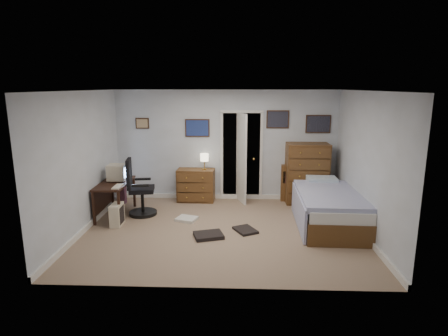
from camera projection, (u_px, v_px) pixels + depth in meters
The scene contains 15 objects.
floor at pixel (222, 231), 6.83m from camera, with size 5.00×4.00×0.02m, color gray.
computer_desk at pixel (111, 190), 7.52m from camera, with size 0.58×1.21×0.69m.
crt_monitor at pixel (117, 172), 7.59m from camera, with size 0.37×0.34×0.33m.
keyboard at pixel (118, 186), 7.13m from camera, with size 0.14×0.37×0.02m, color beige.
pc_tower at pixel (117, 215), 7.04m from camera, with size 0.20×0.39×0.41m.
office_chair at pixel (139, 193), 7.57m from camera, with size 0.65×0.65×1.17m.
media_stack at pixel (122, 186), 8.33m from camera, with size 0.16×0.16×0.80m, color maroon.
low_dresser at pixel (196, 185), 8.51m from camera, with size 0.83×0.42×0.74m, color brown.
table_lamp at pixel (204, 158), 8.36m from camera, with size 0.19×0.19×0.36m.
doorway at pixel (241, 154), 8.82m from camera, with size 0.96×1.12×2.05m.
tall_dresser at pixel (307, 173), 8.32m from camera, with size 0.92×0.54×1.35m, color brown.
headboard_bookcase at pixel (301, 182), 8.49m from camera, with size 0.93×0.29×0.82m.
bed at pixel (328, 207), 7.07m from camera, with size 1.24×2.22×0.72m.
wall_posters at pixel (252, 124), 8.36m from camera, with size 4.38×0.04×0.60m.
floor_clutter at pixel (211, 229), 6.80m from camera, with size 1.62×1.29×0.07m.
Camera 1 is at (0.28, -6.42, 2.58)m, focal length 30.00 mm.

